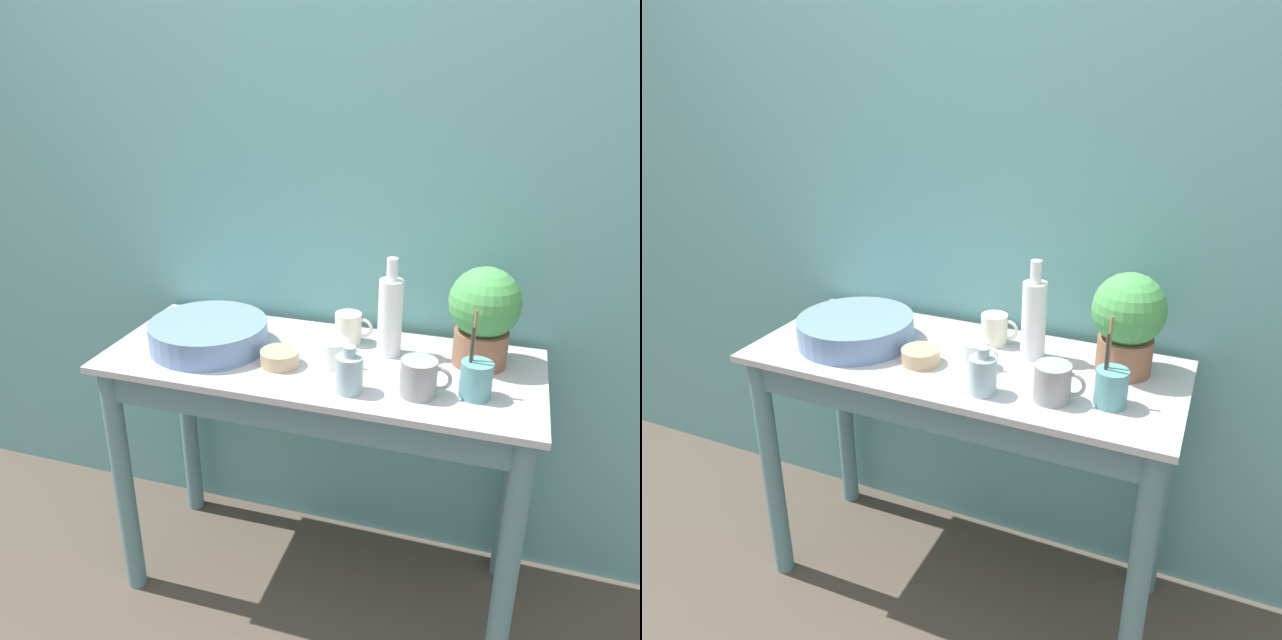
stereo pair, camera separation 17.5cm
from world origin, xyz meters
TOP-DOWN VIEW (x-y plane):
  - ground_plane at (0.00, 0.00)m, footprint 12.00×12.00m
  - wall_back at (0.00, 0.57)m, footprint 6.00×0.05m
  - counter_table at (0.00, 0.24)m, footprint 1.25×0.51m
  - potted_plant at (0.44, 0.36)m, footprint 0.20×0.20m
  - bowl_wash_large at (-0.34, 0.23)m, footprint 0.35×0.35m
  - bottle_tall at (0.18, 0.35)m, footprint 0.07×0.07m
  - bottle_short at (0.13, 0.09)m, footprint 0.07×0.07m
  - mug_grey at (0.30, 0.13)m, footprint 0.13×0.09m
  - mug_white at (0.05, 0.23)m, footprint 0.11×0.08m
  - mug_cream at (0.05, 0.39)m, footprint 0.12×0.08m
  - bowl_small_tan at (-0.10, 0.18)m, footprint 0.11×0.11m
  - utensil_cup at (0.44, 0.17)m, footprint 0.08×0.08m

SIDE VIEW (x-z plane):
  - ground_plane at x=0.00m, z-range 0.00..0.00m
  - counter_table at x=0.00m, z-range 0.22..1.05m
  - bowl_small_tan at x=-0.10m, z-range 0.83..0.87m
  - mug_white at x=0.05m, z-range 0.83..0.90m
  - bowl_wash_large at x=-0.34m, z-range 0.83..0.91m
  - mug_cream at x=0.05m, z-range 0.83..0.92m
  - mug_grey at x=0.30m, z-range 0.83..0.92m
  - utensil_cup at x=0.44m, z-range 0.76..0.99m
  - bottle_short at x=0.13m, z-range 0.81..0.94m
  - bottle_tall at x=0.18m, z-range 0.80..1.09m
  - potted_plant at x=0.44m, z-range 0.84..1.12m
  - wall_back at x=0.00m, z-range 0.00..2.40m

